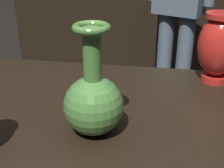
# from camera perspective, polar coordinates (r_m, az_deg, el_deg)

# --- Properties ---
(back_display_shelf) EXTENTS (2.60, 0.40, 0.99)m
(back_display_shelf) POSITION_cam_1_polar(r_m,az_deg,el_deg) (2.97, 8.04, 11.08)
(back_display_shelf) COLOR black
(back_display_shelf) RESTS_ON ground_plane
(vase_centerpiece) EXTENTS (0.14, 0.14, 0.25)m
(vase_centerpiece) POSITION_cam_1_polar(r_m,az_deg,el_deg) (0.68, -3.50, -3.01)
(vase_centerpiece) COLOR #477A38
(vase_centerpiece) RESTS_ON display_plinth
(vase_left_accent) EXTENTS (0.13, 0.13, 0.21)m
(vase_left_accent) POSITION_cam_1_polar(r_m,az_deg,el_deg) (0.98, 19.35, 6.79)
(vase_left_accent) COLOR red
(vase_left_accent) RESTS_ON display_plinth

